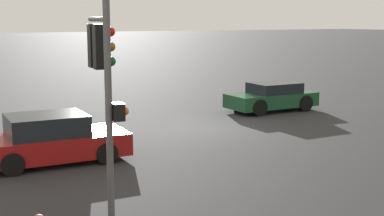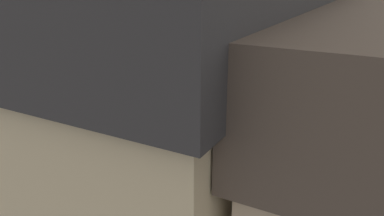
{
  "view_description": "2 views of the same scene",
  "coord_description": "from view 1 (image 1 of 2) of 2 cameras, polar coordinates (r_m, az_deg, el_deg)",
  "views": [
    {
      "loc": [
        9.76,
        17.12,
        4.06
      ],
      "look_at": [
        3.14,
        4.64,
        1.7
      ],
      "focal_mm": 50.0,
      "sensor_mm": 36.0,
      "label": 1
    },
    {
      "loc": [
        23.33,
        16.03,
        10.24
      ],
      "look_at": [
        1.93,
        4.34,
        1.32
      ],
      "focal_mm": 35.0,
      "sensor_mm": 36.0,
      "label": 2
    }
  ],
  "objects": [
    {
      "name": "crossing_car_1",
      "position": [
        24.08,
        8.54,
        1.16
      ],
      "size": [
        4.07,
        1.91,
        1.25
      ],
      "rotation": [
        0.0,
        0.0,
        0.02
      ],
      "color": "#194728",
      "rests_on": "ground_plane"
    },
    {
      "name": "traffic_signal",
      "position": [
        11.01,
        -9.33,
        4.3
      ],
      "size": [
        0.53,
        1.6,
        4.55
      ],
      "rotation": [
        0.0,
        0.0,
        3.06
      ],
      "color": "#515456",
      "rests_on": "ground_plane"
    },
    {
      "name": "crossing_car_0",
      "position": [
        15.77,
        -14.76,
        -3.3
      ],
      "size": [
        4.15,
        2.08,
        1.39
      ],
      "rotation": [
        0.0,
        0.0,
        3.13
      ],
      "color": "maroon",
      "rests_on": "ground_plane"
    },
    {
      "name": "ground_plane",
      "position": [
        20.12,
        1.71,
        -2.15
      ],
      "size": [
        300.0,
        300.0,
        0.0
      ],
      "primitive_type": "plane",
      "color": "#28282B"
    }
  ]
}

